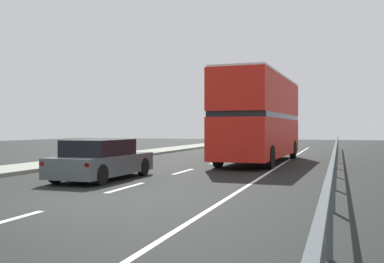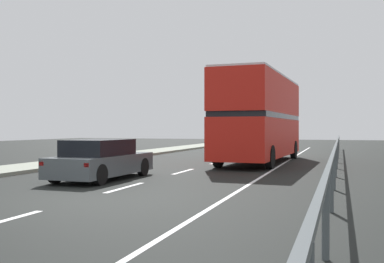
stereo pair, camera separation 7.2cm
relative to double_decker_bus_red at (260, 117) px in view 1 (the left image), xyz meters
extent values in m
cube|color=black|center=(-2.08, -13.18, -2.34)|extent=(75.08, 120.00, 0.10)
cube|color=silver|center=(-2.08, -15.83, -2.29)|extent=(0.16, 2.37, 0.01)
cube|color=silver|center=(-2.08, -10.75, -2.29)|extent=(0.16, 2.37, 0.01)
cube|color=silver|center=(-2.08, -5.67, -2.29)|extent=(0.16, 2.37, 0.01)
cube|color=silver|center=(-2.08, -0.59, -2.29)|extent=(0.16, 2.37, 0.01)
cube|color=silver|center=(-2.08, 4.49, -2.29)|extent=(0.16, 2.37, 0.01)
cube|color=silver|center=(-2.08, 9.57, -2.29)|extent=(0.16, 2.37, 0.01)
cube|color=silver|center=(-2.08, 14.65, -2.29)|extent=(0.16, 2.37, 0.01)
cube|color=silver|center=(1.17, -4.18, -2.29)|extent=(0.12, 46.00, 0.01)
cube|color=#4A5255|center=(3.63, -4.18, -1.22)|extent=(0.08, 42.00, 0.08)
cylinder|color=#4A5255|center=(3.63, -16.43, -1.76)|extent=(0.10, 0.10, 1.07)
cylinder|color=#4A5255|center=(3.63, -12.93, -1.76)|extent=(0.10, 0.10, 1.07)
cylinder|color=#4A5255|center=(3.63, -9.43, -1.76)|extent=(0.10, 0.10, 1.07)
cylinder|color=#4A5255|center=(3.63, -5.93, -1.76)|extent=(0.10, 0.10, 1.07)
cylinder|color=#4A5255|center=(3.63, -2.43, -1.76)|extent=(0.10, 0.10, 1.07)
cylinder|color=#4A5255|center=(3.63, 1.07, -1.76)|extent=(0.10, 0.10, 1.07)
cylinder|color=#4A5255|center=(3.63, 4.57, -1.76)|extent=(0.10, 0.10, 1.07)
cylinder|color=#4A5255|center=(3.63, 8.07, -1.76)|extent=(0.10, 0.10, 1.07)
cylinder|color=#4A5255|center=(3.63, 11.57, -1.76)|extent=(0.10, 0.10, 1.07)
cylinder|color=#4A5255|center=(3.63, 15.07, -1.76)|extent=(0.10, 0.10, 1.07)
cube|color=red|center=(0.00, -0.01, -1.03)|extent=(2.87, 10.11, 1.82)
cube|color=black|center=(0.00, -0.01, 0.00)|extent=(2.88, 9.71, 0.24)
cube|color=red|center=(0.00, -0.01, 1.00)|extent=(2.87, 10.11, 1.77)
cube|color=silver|center=(0.00, -0.01, 1.94)|extent=(2.82, 9.91, 0.10)
cube|color=black|center=(0.21, 4.98, -0.94)|extent=(2.22, 0.13, 1.27)
cube|color=yellow|center=(0.21, 4.98, 1.44)|extent=(1.48, 0.10, 0.28)
cylinder|color=black|center=(-0.98, 3.64, -1.79)|extent=(0.32, 1.01, 1.00)
cylinder|color=black|center=(1.28, 3.55, -1.79)|extent=(0.32, 1.01, 1.00)
cylinder|color=black|center=(-1.27, -3.37, -1.79)|extent=(0.32, 1.01, 1.00)
cylinder|color=black|center=(0.99, -3.46, -1.79)|extent=(0.32, 1.01, 1.00)
cube|color=#494F53|center=(-3.78, -9.05, -1.79)|extent=(1.83, 4.39, 0.64)
cube|color=black|center=(-3.78, -9.27, -1.21)|extent=(1.58, 2.43, 0.52)
cube|color=red|center=(-4.59, -11.18, -1.63)|extent=(0.16, 0.06, 0.12)
cube|color=red|center=(-3.06, -11.21, -1.63)|extent=(0.16, 0.06, 0.12)
cylinder|color=black|center=(-4.53, -7.56, -1.97)|extent=(0.21, 0.64, 0.64)
cylinder|color=black|center=(-2.96, -7.59, -1.97)|extent=(0.21, 0.64, 0.64)
cylinder|color=black|center=(-4.60, -10.51, -1.97)|extent=(0.21, 0.64, 0.64)
cylinder|color=black|center=(-3.02, -10.54, -1.97)|extent=(0.21, 0.64, 0.64)
camera|label=1|loc=(3.76, -22.59, -0.58)|focal=42.62mm
camera|label=2|loc=(3.82, -22.57, -0.58)|focal=42.62mm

